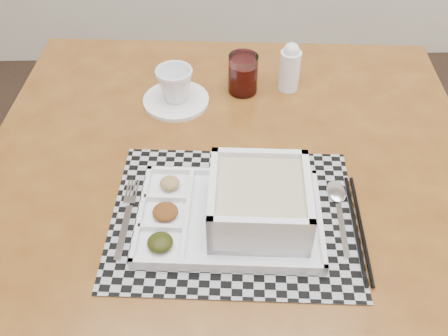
{
  "coord_description": "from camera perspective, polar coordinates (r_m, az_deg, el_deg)",
  "views": [
    {
      "loc": [
        -0.0,
        0.18,
        1.43
      ],
      "look_at": [
        0.02,
        0.82,
        0.8
      ],
      "focal_mm": 40.0,
      "sensor_mm": 36.0,
      "label": 1
    }
  ],
  "objects": [
    {
      "name": "juice_glass",
      "position": [
        1.16,
        2.18,
        10.54
      ],
      "size": [
        0.07,
        0.07,
        0.09
      ],
      "color": "white",
      "rests_on": "dining_table"
    },
    {
      "name": "fork",
      "position": [
        0.91,
        -11.11,
        -5.36
      ],
      "size": [
        0.03,
        0.19,
        0.0
      ],
      "color": "silver",
      "rests_on": "placemat"
    },
    {
      "name": "dining_table",
      "position": [
        1.03,
        0.54,
        -3.7
      ],
      "size": [
        1.07,
        1.07,
        0.75
      ],
      "color": "#5C2E10",
      "rests_on": "ground"
    },
    {
      "name": "placemat",
      "position": [
        0.9,
        1.13,
        -5.55
      ],
      "size": [
        0.46,
        0.37,
        0.0
      ],
      "primitive_type": "cube",
      "rotation": [
        0.0,
        0.0,
        -0.07
      ],
      "color": "#96969D",
      "rests_on": "dining_table"
    },
    {
      "name": "chopsticks",
      "position": [
        0.9,
        15.1,
        -6.59
      ],
      "size": [
        0.03,
        0.24,
        0.01
      ],
      "color": "black",
      "rests_on": "placemat"
    },
    {
      "name": "saucer",
      "position": [
        1.15,
        -5.49,
        7.69
      ],
      "size": [
        0.15,
        0.15,
        0.01
      ],
      "primitive_type": "cylinder",
      "color": "white",
      "rests_on": "dining_table"
    },
    {
      "name": "spoon",
      "position": [
        0.95,
        12.8,
        -3.25
      ],
      "size": [
        0.04,
        0.18,
        0.01
      ],
      "color": "silver",
      "rests_on": "placemat"
    },
    {
      "name": "cup",
      "position": [
        1.12,
        -5.64,
        9.47
      ],
      "size": [
        0.09,
        0.09,
        0.08
      ],
      "primitive_type": "imported",
      "rotation": [
        0.0,
        0.0,
        0.05
      ],
      "color": "white",
      "rests_on": "saucer"
    },
    {
      "name": "serving_tray",
      "position": [
        0.86,
        2.85,
        -4.49
      ],
      "size": [
        0.34,
        0.24,
        0.1
      ],
      "color": "white",
      "rests_on": "placemat"
    },
    {
      "name": "creamer_bottle",
      "position": [
        1.17,
        7.53,
        11.35
      ],
      "size": [
        0.05,
        0.05,
        0.12
      ],
      "color": "white",
      "rests_on": "dining_table"
    }
  ]
}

